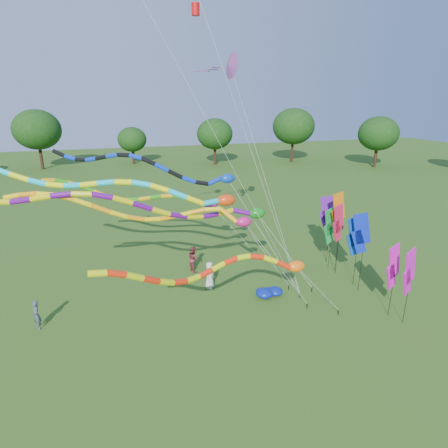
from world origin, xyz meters
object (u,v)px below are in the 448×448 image
object	(u,v)px
tube_kite_red	(234,269)
tube_kite_orange	(160,212)
person_b	(36,315)
person_c	(193,259)
blue_nylon_heap	(264,289)
person_a	(210,275)

from	to	relation	value
tube_kite_red	tube_kite_orange	world-z (taller)	tube_kite_orange
tube_kite_orange	person_b	bearing A→B (deg)	-178.48
tube_kite_orange	person_c	world-z (taller)	tube_kite_orange
blue_nylon_heap	person_a	size ratio (longest dim) A/B	1.10
person_a	blue_nylon_heap	bearing A→B (deg)	-82.14
tube_kite_orange	blue_nylon_heap	world-z (taller)	tube_kite_orange
tube_kite_red	person_c	bearing A→B (deg)	80.76
person_a	tube_kite_red	bearing A→B (deg)	-148.65
tube_kite_red	person_a	xyz separation A→B (m)	(0.49, 5.85, -3.13)
tube_kite_red	blue_nylon_heap	world-z (taller)	tube_kite_red
tube_kite_red	person_c	world-z (taller)	tube_kite_red
tube_kite_red	tube_kite_orange	bearing A→B (deg)	119.36
person_a	person_b	xyz separation A→B (m)	(-9.31, -1.56, -0.07)
tube_kite_orange	person_b	distance (m)	8.07
tube_kite_red	person_a	bearing A→B (deg)	76.62
tube_kite_red	blue_nylon_heap	distance (m)	6.62
tube_kite_orange	blue_nylon_heap	xyz separation A→B (m)	(5.95, 1.00, -5.55)
blue_nylon_heap	person_b	bearing A→B (deg)	-179.94
blue_nylon_heap	tube_kite_red	bearing A→B (deg)	-128.01
blue_nylon_heap	person_a	distance (m)	3.32
tube_kite_orange	person_c	distance (m)	7.62
blue_nylon_heap	person_c	world-z (taller)	person_c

